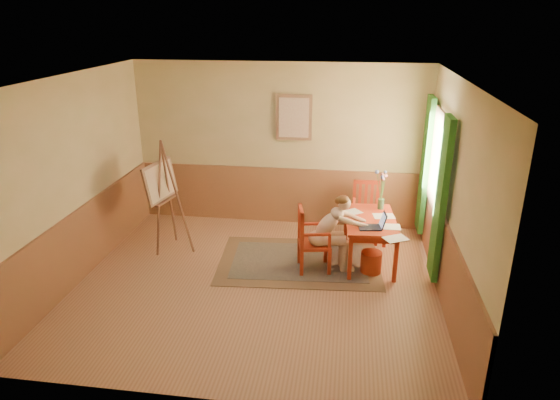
% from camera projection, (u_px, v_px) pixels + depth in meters
% --- Properties ---
extents(room, '(5.04, 4.54, 2.84)m').
position_uv_depth(room, '(255.00, 189.00, 6.42)').
color(room, tan).
rests_on(room, ground).
extents(wainscot, '(5.00, 4.50, 1.00)m').
position_uv_depth(wainscot, '(266.00, 227.00, 7.48)').
color(wainscot, '#AE7049').
rests_on(wainscot, room).
extents(window, '(0.12, 2.01, 2.20)m').
position_uv_depth(window, '(434.00, 175.00, 7.14)').
color(window, white).
rests_on(window, room).
extents(wall_portrait, '(0.60, 0.05, 0.76)m').
position_uv_depth(wall_portrait, '(294.00, 118.00, 8.25)').
color(wall_portrait, '#946B4E').
rests_on(wall_portrait, room).
extents(rug, '(2.51, 1.77, 0.02)m').
position_uv_depth(rug, '(299.00, 261.00, 7.51)').
color(rug, '#8C7251').
rests_on(rug, room).
extents(table, '(0.81, 1.25, 0.72)m').
position_uv_depth(table, '(370.00, 224.00, 7.27)').
color(table, '#D24425').
rests_on(table, room).
extents(chair_left, '(0.52, 0.50, 0.97)m').
position_uv_depth(chair_left, '(311.00, 240.00, 7.12)').
color(chair_left, '#D24425').
rests_on(chair_left, room).
extents(chair_back, '(0.43, 0.45, 0.97)m').
position_uv_depth(chair_back, '(365.00, 211.00, 8.12)').
color(chair_back, '#D24425').
rests_on(chair_back, room).
extents(figure, '(0.89, 0.46, 1.16)m').
position_uv_depth(figure, '(332.00, 230.00, 7.07)').
color(figure, beige).
rests_on(figure, room).
extents(laptop, '(0.40, 0.27, 0.22)m').
position_uv_depth(laptop, '(374.00, 225.00, 6.91)').
color(laptop, '#1E2338').
rests_on(laptop, table).
extents(papers, '(0.97, 1.20, 0.00)m').
position_uv_depth(papers, '(379.00, 223.00, 7.08)').
color(papers, white).
rests_on(papers, table).
extents(vase, '(0.21, 0.31, 0.60)m').
position_uv_depth(vase, '(381.00, 192.00, 7.52)').
color(vase, '#3F724C').
rests_on(vase, table).
extents(wastebasket, '(0.35, 0.35, 0.32)m').
position_uv_depth(wastebasket, '(371.00, 262.00, 7.15)').
color(wastebasket, '#B13C1E').
rests_on(wastebasket, room).
extents(easel, '(0.65, 0.80, 1.78)m').
position_uv_depth(easel, '(163.00, 186.00, 7.60)').
color(easel, '#8B5A41').
rests_on(easel, room).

